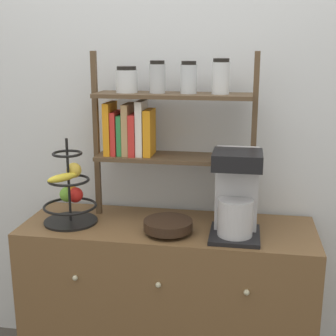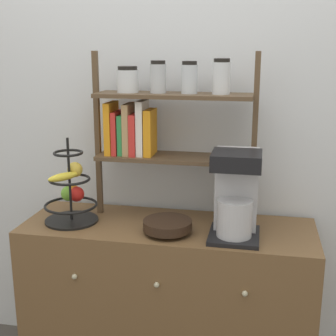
# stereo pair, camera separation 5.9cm
# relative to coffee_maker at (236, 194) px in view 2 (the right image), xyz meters

# --- Properties ---
(wall_back) EXTENTS (7.00, 0.05, 2.60)m
(wall_back) POSITION_rel_coffee_maker_xyz_m (-0.30, 0.33, 0.32)
(wall_back) COLOR silver
(wall_back) RESTS_ON ground_plane
(sideboard) EXTENTS (1.32, 0.47, 0.79)m
(sideboard) POSITION_rel_coffee_maker_xyz_m (-0.30, 0.06, -0.58)
(sideboard) COLOR brown
(sideboard) RESTS_ON ground_plane
(coffee_maker) EXTENTS (0.21, 0.24, 0.37)m
(coffee_maker) POSITION_rel_coffee_maker_xyz_m (0.00, 0.00, 0.00)
(coffee_maker) COLOR black
(coffee_maker) RESTS_ON sideboard
(fruit_stand) EXTENTS (0.24, 0.24, 0.39)m
(fruit_stand) POSITION_rel_coffee_maker_xyz_m (-0.75, 0.04, -0.05)
(fruit_stand) COLOR black
(fruit_stand) RESTS_ON sideboard
(wooden_bowl) EXTENTS (0.21, 0.21, 0.06)m
(wooden_bowl) POSITION_rel_coffee_maker_xyz_m (-0.29, -0.03, -0.15)
(wooden_bowl) COLOR black
(wooden_bowl) RESTS_ON sideboard
(shelf_hutch) EXTENTS (0.75, 0.20, 0.77)m
(shelf_hutch) POSITION_rel_coffee_maker_xyz_m (-0.38, 0.16, 0.29)
(shelf_hutch) COLOR brown
(shelf_hutch) RESTS_ON sideboard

